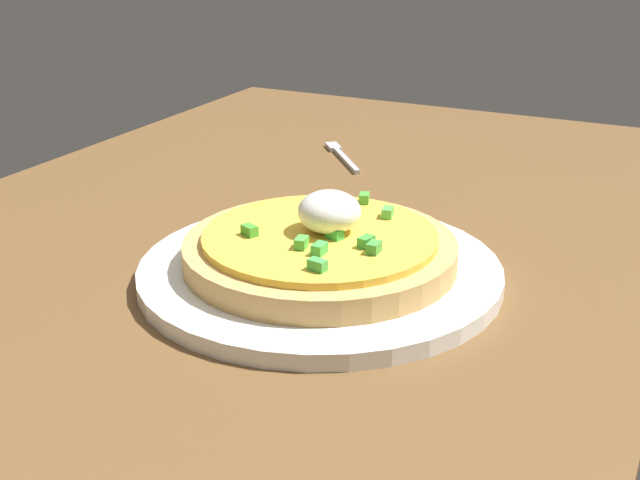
# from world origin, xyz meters

# --- Properties ---
(dining_table) EXTENTS (1.18, 0.67, 0.03)m
(dining_table) POSITION_xyz_m (0.00, 0.00, 0.01)
(dining_table) COLOR brown
(dining_table) RESTS_ON ground
(plate) EXTENTS (0.28, 0.28, 0.01)m
(plate) POSITION_xyz_m (-0.02, -0.08, 0.03)
(plate) COLOR white
(plate) RESTS_ON dining_table
(pizza) EXTENTS (0.21, 0.21, 0.06)m
(pizza) POSITION_xyz_m (-0.02, -0.08, 0.05)
(pizza) COLOR tan
(pizza) RESTS_ON plate
(fork) EXTENTS (0.10, 0.08, 0.01)m
(fork) POSITION_xyz_m (0.30, 0.04, 0.03)
(fork) COLOR #B7B7BC
(fork) RESTS_ON dining_table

